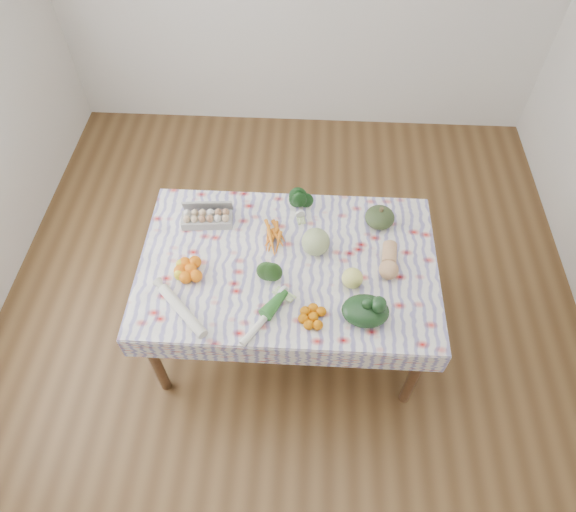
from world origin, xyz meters
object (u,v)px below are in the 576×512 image
object	(u,v)px
egg_carton	(207,219)
kabocha_squash	(380,217)
dining_table	(288,271)
butternut_squash	(389,260)
cabbage	(316,242)
grapefruit	(352,278)

from	to	relation	value
egg_carton	kabocha_squash	xyz separation A→B (m)	(1.01, 0.05, 0.02)
egg_carton	kabocha_squash	distance (m)	1.01
dining_table	butternut_squash	distance (m)	0.57
butternut_squash	egg_carton	bearing A→B (deg)	172.75
egg_carton	cabbage	distance (m)	0.66
kabocha_squash	cabbage	xyz separation A→B (m)	(-0.37, -0.22, 0.02)
egg_carton	grapefruit	bearing A→B (deg)	-29.53
dining_table	kabocha_squash	distance (m)	0.62
egg_carton	grapefruit	world-z (taller)	grapefruit
butternut_squash	grapefruit	distance (m)	0.25
dining_table	cabbage	size ratio (longest dim) A/B	10.13
cabbage	kabocha_squash	bearing A→B (deg)	31.07
kabocha_squash	grapefruit	bearing A→B (deg)	-110.91
egg_carton	grapefruit	size ratio (longest dim) A/B	2.59
dining_table	cabbage	distance (m)	0.24
egg_carton	cabbage	world-z (taller)	cabbage
kabocha_squash	egg_carton	bearing A→B (deg)	-176.99
cabbage	dining_table	bearing A→B (deg)	-148.59
egg_carton	butternut_squash	bearing A→B (deg)	-18.33
butternut_squash	grapefruit	size ratio (longest dim) A/B	2.04
kabocha_squash	cabbage	distance (m)	0.43
dining_table	cabbage	xyz separation A→B (m)	(0.15, 0.09, 0.16)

